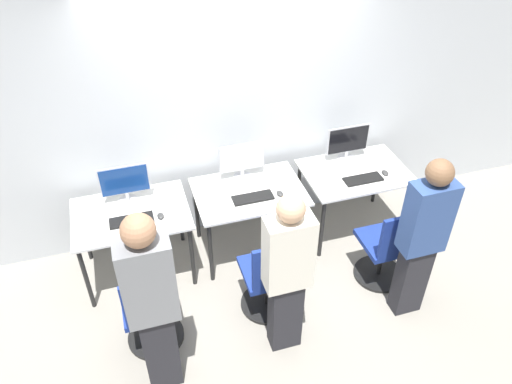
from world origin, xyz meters
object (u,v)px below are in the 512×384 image
Objects in this scene: mouse_center at (280,193)px; person_center at (287,272)px; mouse_right at (385,173)px; person_right at (422,236)px; monitor_left at (125,183)px; person_left at (152,302)px; keyboard_center at (253,198)px; monitor_right at (348,142)px; monitor_center at (242,160)px; office_chair_right at (387,251)px; office_chair_left at (152,314)px; keyboard_right at (363,179)px; keyboard_left at (132,220)px; mouse_left at (161,216)px; office_chair_center at (269,280)px.

person_center is at bearing -106.40° from mouse_center.
mouse_right is 0.06× the size of person_right.
monitor_left is 1.45m from person_left.
mouse_center is (0.26, -0.02, 0.01)m from keyboard_center.
monitor_right is (2.23, 0.04, 0.00)m from monitor_left.
monitor_center reaches higher than mouse_center.
person_left reaches higher than monitor_left.
office_chair_right is (1.14, 0.39, -0.48)m from person_center.
monitor_left and monitor_right have the same top height.
person_right reaches higher than monitor_left.
keyboard_right is (2.21, 0.73, 0.37)m from office_chair_left.
keyboard_left is 1.12m from keyboard_center.
person_left reaches higher than mouse_left.
keyboard_right is (1.18, 0.67, 0.37)m from office_chair_center.
keyboard_left is 2.23m from keyboard_right.
mouse_left is 2.10m from office_chair_right.
mouse_center is at bearing -179.45° from mouse_right.
keyboard_right is at bearing 29.37° from office_chair_center.
keyboard_right is at bearing 41.50° from person_center.
monitor_left is 1.43m from mouse_center.
person_left reaches higher than mouse_center.
monitor_left is 4.97× the size of mouse_center.
office_chair_right is at bearing -43.39° from monitor_center.
office_chair_right is at bearing -17.15° from keyboard_left.
keyboard_center is at bearing 46.64° from person_left.
mouse_left is at bearing -179.05° from keyboard_center.
mouse_center is at bearing -1.16° from keyboard_left.
mouse_center is 1.10m from person_center.
mouse_center reaches higher than keyboard_left.
keyboard_right is (1.12, -0.40, -0.19)m from monitor_center.
monitor_left reaches higher than keyboard_left.
office_chair_left is at bearing -161.75° from keyboard_right.
person_left is 2.28m from office_chair_right.
person_left is at bearing -145.74° from monitor_right.
person_center is 3.52× the size of monitor_right.
mouse_left is 0.20× the size of monitor_right.
person_right is at bearing 1.37° from person_center.
office_chair_center is (1.00, 0.43, -0.56)m from person_left.
monitor_center is 1.20m from keyboard_right.
mouse_center is at bearing 141.89° from office_chair_right.
keyboard_left is at bearing 91.94° from office_chair_left.
office_chair_right is (1.96, -0.66, -0.38)m from mouse_left.
keyboard_left is 1.00× the size of keyboard_right.
keyboard_left is 2.34m from office_chair_right.
mouse_center is (1.33, 1.11, -0.18)m from person_left.
mouse_right is at bearing 67.24° from office_chair_right.
person_center is 1.73× the size of office_chair_right.
mouse_center is (0.26, -0.38, -0.19)m from monitor_center.
mouse_center and mouse_right have the same top height.
mouse_left is at bearing -169.37° from monitor_right.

